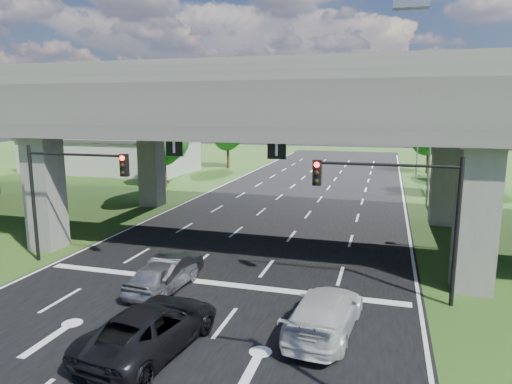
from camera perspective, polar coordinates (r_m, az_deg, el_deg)
The scene contains 18 objects.
ground at distance 18.17m, azimuth -9.41°, elevation -15.19°, with size 160.00×160.00×0.00m, color #244817.
road at distance 26.91m, azimuth -0.20°, elevation -6.41°, with size 18.00×120.00×0.03m, color black.
overpass at distance 27.68m, azimuth 0.97°, elevation 10.66°, with size 80.00×15.00×10.00m.
warehouse at distance 60.09m, azimuth -17.62°, elevation 4.41°, with size 20.00×10.00×4.00m, color #9E9E99.
signal_right at distance 19.02m, azimuth 17.58°, elevation -1.05°, with size 5.76×0.54×6.00m.
signal_left at distance 24.26m, azimuth -22.52°, elevation 1.03°, with size 5.76×0.54×6.00m.
streetlight_far at distance 38.88m, azimuth 20.46°, elevation 6.89°, with size 3.38×0.25×10.00m.
streetlight_beyond at distance 54.83m, azimuth 19.28°, elevation 7.81°, with size 3.38×0.25×10.00m.
tree_left_near at distance 46.00m, azimuth -11.43°, elevation 6.51°, with size 4.50×4.50×7.80m.
tree_left_mid at distance 54.52m, azimuth -10.34°, elevation 6.45°, with size 3.91×3.90×6.76m.
tree_left_far at distance 60.27m, azimuth -3.51°, elevation 7.89°, with size 4.80×4.80×8.32m.
tree_right_near at distance 43.24m, azimuth 23.88°, elevation 5.15°, with size 4.20×4.20×7.28m.
tree_right_mid at distance 51.61m, azimuth 26.01°, elevation 5.35°, with size 3.91×3.90×6.76m.
tree_right_far at distance 59.00m, azimuth 20.92°, elevation 6.85°, with size 4.50×4.50×7.80m.
car_silver at distance 20.32m, azimuth -11.62°, elevation -10.18°, with size 1.66×4.12×1.40m, color #ADAFB5.
car_dark at distance 21.13m, azimuth -10.40°, elevation -9.44°, with size 1.40×4.03×1.33m, color black.
car_white at distance 16.67m, azimuth 8.55°, elevation -14.68°, with size 2.09×5.13×1.49m, color #B5B5B5.
car_trailing at distance 15.84m, azimuth -12.96°, elevation -16.17°, with size 2.53×5.48×1.52m, color black.
Camera 1 is at (7.24, -14.72, 7.82)m, focal length 32.00 mm.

